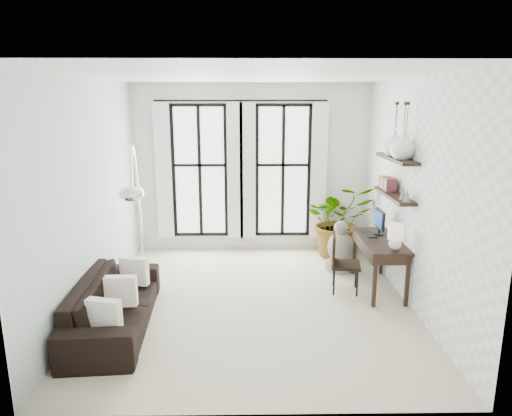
{
  "coord_description": "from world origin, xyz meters",
  "views": [
    {
      "loc": [
        -0.05,
        -6.23,
        2.88
      ],
      "look_at": [
        0.05,
        0.3,
        1.34
      ],
      "focal_mm": 32.0,
      "sensor_mm": 36.0,
      "label": 1
    }
  ],
  "objects_px": {
    "sofa": "(114,303)",
    "plant": "(339,220)",
    "buddha": "(340,249)",
    "desk": "(381,244)",
    "arc_lamp": "(135,178)",
    "desk_chair": "(340,259)"
  },
  "relations": [
    {
      "from": "plant",
      "to": "arc_lamp",
      "type": "bearing_deg",
      "value": -152.4
    },
    {
      "from": "desk_chair",
      "to": "arc_lamp",
      "type": "bearing_deg",
      "value": -169.29
    },
    {
      "from": "desk",
      "to": "arc_lamp",
      "type": "bearing_deg",
      "value": -178.82
    },
    {
      "from": "desk_chair",
      "to": "desk",
      "type": "bearing_deg",
      "value": 10.71
    },
    {
      "from": "plant",
      "to": "arc_lamp",
      "type": "xyz_separation_m",
      "value": [
        -3.32,
        -1.74,
        1.09
      ]
    },
    {
      "from": "sofa",
      "to": "desk_chair",
      "type": "height_order",
      "value": "desk_chair"
    },
    {
      "from": "sofa",
      "to": "desk",
      "type": "height_order",
      "value": "desk"
    },
    {
      "from": "sofa",
      "to": "plant",
      "type": "xyz_separation_m",
      "value": [
        3.43,
        2.78,
        0.36
      ]
    },
    {
      "from": "desk_chair",
      "to": "arc_lamp",
      "type": "distance_m",
      "value": 3.29
    },
    {
      "from": "sofa",
      "to": "arc_lamp",
      "type": "height_order",
      "value": "arc_lamp"
    },
    {
      "from": "sofa",
      "to": "buddha",
      "type": "relative_size",
      "value": 2.57
    },
    {
      "from": "plant",
      "to": "buddha",
      "type": "bearing_deg",
      "value": -97.9
    },
    {
      "from": "plant",
      "to": "desk_chair",
      "type": "bearing_deg",
      "value": -99.65
    },
    {
      "from": "sofa",
      "to": "desk",
      "type": "relative_size",
      "value": 1.64
    },
    {
      "from": "desk",
      "to": "desk_chair",
      "type": "relative_size",
      "value": 1.51
    },
    {
      "from": "sofa",
      "to": "arc_lamp",
      "type": "distance_m",
      "value": 1.8
    },
    {
      "from": "plant",
      "to": "arc_lamp",
      "type": "height_order",
      "value": "arc_lamp"
    },
    {
      "from": "sofa",
      "to": "buddha",
      "type": "distance_m",
      "value": 3.88
    },
    {
      "from": "plant",
      "to": "desk",
      "type": "bearing_deg",
      "value": -79.14
    },
    {
      "from": "desk_chair",
      "to": "buddha",
      "type": "distance_m",
      "value": 0.94
    },
    {
      "from": "desk_chair",
      "to": "buddha",
      "type": "xyz_separation_m",
      "value": [
        0.18,
        0.91,
        -0.15
      ]
    },
    {
      "from": "desk",
      "to": "arc_lamp",
      "type": "xyz_separation_m",
      "value": [
        -3.64,
        -0.08,
        1.04
      ]
    }
  ]
}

